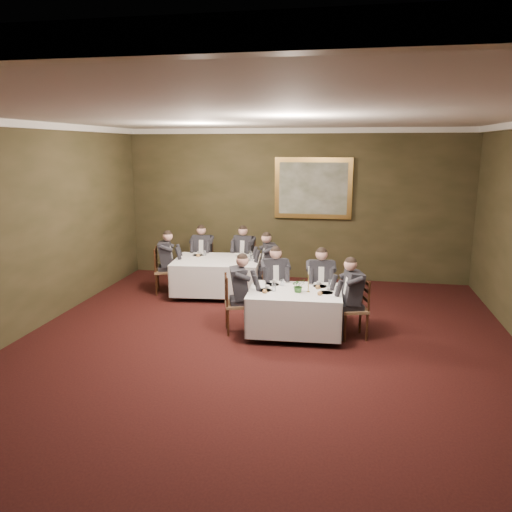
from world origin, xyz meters
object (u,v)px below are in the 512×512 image
(diner_main_endright, at_px, (353,308))
(chair_main_backright, at_px, (320,305))
(chair_sec_endleft, at_px, (165,280))
(diner_main_backright, at_px, (320,293))
(table_second, at_px, (217,274))
(chair_main_backleft, at_px, (275,303))
(candlestick, at_px, (308,282))
(chair_main_endright, at_px, (354,321))
(diner_sec_backright, at_px, (244,262))
(diner_sec_backleft, at_px, (203,261))
(centerpiece, at_px, (299,285))
(chair_sec_backleft, at_px, (203,270))
(diner_sec_endleft, at_px, (165,270))
(chair_sec_backright, at_px, (245,271))
(chair_sec_endright, at_px, (271,282))
(diner_sec_endright, at_px, (270,272))
(painting, at_px, (313,188))
(chair_main_endleft, at_px, (237,316))
(diner_main_endleft, at_px, (238,303))
(table_main, at_px, (295,309))

(diner_main_endright, bearing_deg, chair_main_backright, 22.12)
(chair_main_backright, bearing_deg, chair_sec_endleft, -24.30)
(diner_main_backright, bearing_deg, chair_main_backright, -90.00)
(table_second, height_order, chair_main_backleft, chair_main_backleft)
(chair_sec_endleft, bearing_deg, candlestick, 42.68)
(chair_main_endright, bearing_deg, chair_main_backright, 22.76)
(chair_main_backright, relative_size, diner_sec_backright, 0.74)
(diner_sec_backleft, distance_m, centerpiece, 3.90)
(chair_main_backright, distance_m, diner_main_backright, 0.23)
(chair_main_backright, distance_m, chair_sec_endleft, 3.55)
(chair_sec_backleft, xyz_separation_m, diner_sec_endleft, (-0.55, -0.98, 0.23))
(chair_sec_backright, height_order, chair_sec_endright, same)
(chair_sec_backright, relative_size, centerpiece, 4.10)
(diner_sec_backright, distance_m, candlestick, 3.48)
(chair_main_endright, relative_size, diner_main_endright, 0.74)
(chair_sec_endright, distance_m, chair_sec_endleft, 2.27)
(chair_main_backleft, height_order, chair_sec_backright, same)
(chair_sec_backleft, relative_size, diner_sec_endright, 0.74)
(chair_sec_backright, bearing_deg, chair_sec_endright, 137.89)
(chair_main_backleft, distance_m, diner_main_endright, 1.60)
(diner_sec_backleft, distance_m, painting, 3.04)
(table_second, relative_size, diner_main_endright, 1.43)
(chair_sec_endright, height_order, painting, painting)
(chair_main_endleft, bearing_deg, candlestick, 73.82)
(chair_main_backleft, height_order, diner_main_endleft, diner_main_endleft)
(diner_main_endright, bearing_deg, centerpiece, 82.20)
(table_main, xyz_separation_m, table_second, (-1.87, 2.03, 0.00))
(table_main, height_order, diner_main_backright, diner_main_backright)
(chair_sec_backleft, xyz_separation_m, diner_sec_backleft, (0.00, -0.01, 0.23))
(diner_main_backright, xyz_separation_m, diner_main_endright, (0.59, -0.75, 0.00))
(chair_main_endright, height_order, diner_main_endright, diner_main_endright)
(candlestick, bearing_deg, diner_sec_endright, 114.13)
(chair_sec_backright, xyz_separation_m, candlestick, (1.70, -3.02, 0.64))
(chair_sec_endleft, height_order, diner_sec_endleft, diner_sec_endleft)
(chair_main_endleft, relative_size, chair_sec_endright, 1.00)
(chair_sec_backleft, relative_size, centerpiece, 4.10)
(candlestick, bearing_deg, diner_main_endright, 5.61)
(chair_main_backright, xyz_separation_m, chair_main_endright, (0.60, -0.76, 0.00))
(diner_main_endleft, height_order, diner_sec_backright, same)
(chair_main_backleft, relative_size, diner_main_backright, 0.74)
(chair_main_endleft, relative_size, chair_sec_backleft, 1.00)
(diner_main_backright, distance_m, diner_sec_endleft, 3.55)
(chair_main_backright, height_order, chair_sec_endleft, same)
(table_second, relative_size, centerpiece, 7.86)
(table_second, relative_size, chair_sec_endright, 1.92)
(diner_sec_endright, bearing_deg, diner_main_endright, -160.08)
(painting, bearing_deg, diner_main_backright, -82.59)
(table_main, distance_m, chair_main_endright, 0.99)
(table_second, bearing_deg, painting, 41.23)
(candlestick, relative_size, painting, 0.25)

